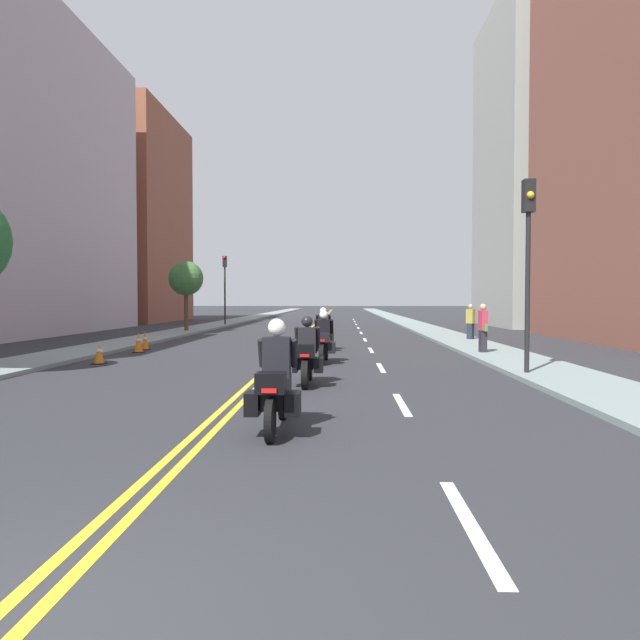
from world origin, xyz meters
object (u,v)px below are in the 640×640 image
(motorcycle_2, at_px, (323,342))
(traffic_cone_0, at_px, (138,342))
(traffic_light_far, at_px, (225,278))
(street_tree_1, at_px, (186,279))
(traffic_cone_1, at_px, (99,353))
(pedestrian_0, at_px, (471,322))
(traffic_light_near, at_px, (528,242))
(pedestrian_1, at_px, (483,329))
(motorcycle_0, at_px, (276,386))
(traffic_cone_2, at_px, (145,341))
(motorcycle_1, at_px, (307,357))
(motorcycle_3, at_px, (323,333))

(motorcycle_2, bearing_deg, traffic_cone_0, 156.47)
(traffic_light_far, distance_m, street_tree_1, 8.92)
(traffic_cone_0, bearing_deg, traffic_cone_1, -88.06)
(traffic_cone_1, relative_size, street_tree_1, 0.16)
(traffic_cone_0, distance_m, pedestrian_0, 14.70)
(traffic_light_near, bearing_deg, pedestrian_1, 87.46)
(motorcycle_0, distance_m, traffic_cone_2, 15.72)
(motorcycle_1, bearing_deg, motorcycle_3, 89.79)
(traffic_cone_0, bearing_deg, traffic_light_far, 92.97)
(traffic_cone_2, distance_m, traffic_light_far, 21.48)
(motorcycle_0, relative_size, pedestrian_0, 1.30)
(motorcycle_1, relative_size, motorcycle_3, 0.98)
(traffic_cone_0, bearing_deg, motorcycle_2, -26.33)
(pedestrian_1, bearing_deg, pedestrian_0, 162.25)
(motorcycle_1, distance_m, motorcycle_3, 9.38)
(motorcycle_1, relative_size, traffic_cone_0, 2.85)
(traffic_cone_2, bearing_deg, traffic_cone_1, -86.82)
(traffic_light_near, height_order, pedestrian_1, traffic_light_near)
(traffic_cone_1, distance_m, pedestrian_0, 16.64)
(motorcycle_0, bearing_deg, traffic_light_far, 102.54)
(traffic_light_near, bearing_deg, traffic_light_far, 114.39)
(motorcycle_0, bearing_deg, traffic_cone_1, 125.07)
(traffic_cone_0, relative_size, traffic_light_near, 0.15)
(traffic_light_far, bearing_deg, motorcycle_2, -72.77)
(motorcycle_0, xyz_separation_m, pedestrian_0, (6.85, 19.30, 0.22))
(motorcycle_2, distance_m, traffic_light_near, 6.66)
(traffic_cone_1, bearing_deg, street_tree_1, 96.11)
(motorcycle_1, height_order, street_tree_1, street_tree_1)
(motorcycle_1, distance_m, pedestrian_0, 15.92)
(motorcycle_3, distance_m, pedestrian_0, 8.32)
(traffic_cone_2, height_order, traffic_light_near, traffic_light_near)
(traffic_cone_0, height_order, traffic_cone_2, traffic_cone_0)
(traffic_cone_2, xyz_separation_m, street_tree_1, (-1.58, 12.33, 2.79))
(traffic_cone_1, bearing_deg, motorcycle_0, -55.36)
(traffic_light_far, height_order, street_tree_1, traffic_light_far)
(traffic_cone_1, height_order, traffic_cone_2, traffic_cone_2)
(motorcycle_2, relative_size, traffic_cone_1, 3.29)
(motorcycle_0, relative_size, traffic_cone_0, 3.00)
(traffic_light_far, distance_m, pedestrian_0, 21.86)
(traffic_cone_1, bearing_deg, motorcycle_2, 4.57)
(traffic_cone_0, distance_m, traffic_cone_1, 3.93)
(motorcycle_2, bearing_deg, motorcycle_3, 94.58)
(motorcycle_2, relative_size, pedestrian_0, 1.26)
(pedestrian_0, distance_m, pedestrian_1, 7.08)
(traffic_cone_1, bearing_deg, traffic_cone_2, 93.18)
(motorcycle_0, xyz_separation_m, motorcycle_2, (0.39, 9.68, -0.03))
(traffic_light_far, relative_size, street_tree_1, 1.22)
(motorcycle_1, xyz_separation_m, traffic_light_far, (-7.78, 30.64, 2.88))
(motorcycle_0, distance_m, motorcycle_1, 4.85)
(motorcycle_0, bearing_deg, traffic_light_near, 49.75)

